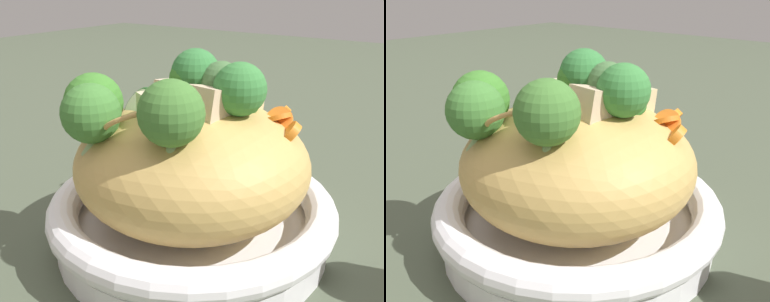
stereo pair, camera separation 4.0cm
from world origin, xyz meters
TOP-DOWN VIEW (x-y plane):
  - ground_plane at (0.00, 0.00)m, footprint 3.00×3.00m
  - serving_bowl at (0.00, 0.00)m, footprint 0.27×0.27m
  - noodle_heap at (0.00, 0.00)m, footprint 0.21×0.21m
  - broccoli_florets at (0.01, 0.03)m, footprint 0.17×0.16m
  - carrot_coins at (-0.03, -0.04)m, footprint 0.15×0.16m
  - zucchini_slices at (0.00, -0.02)m, footprint 0.12×0.12m
  - chicken_chunks at (0.01, -0.02)m, footprint 0.12×0.13m

SIDE VIEW (x-z plane):
  - ground_plane at x=0.00m, z-range 0.00..0.00m
  - serving_bowl at x=0.00m, z-range 0.00..0.05m
  - noodle_heap at x=0.00m, z-range 0.02..0.14m
  - carrot_coins at x=-0.03m, z-range 0.10..0.14m
  - chicken_chunks at x=0.01m, z-range 0.11..0.16m
  - zucchini_slices at x=0.00m, z-range 0.12..0.15m
  - broccoli_florets at x=0.01m, z-range 0.11..0.19m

